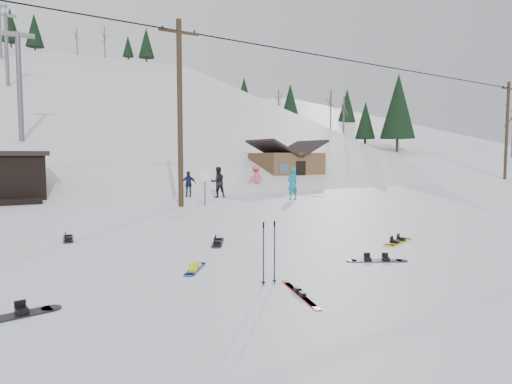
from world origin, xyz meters
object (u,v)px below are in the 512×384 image
utility_pole (180,111)px  cabin (286,168)px  hero_skis (300,293)px  hero_snowboard (195,268)px

utility_pole → cabin: size_ratio=1.67×
utility_pole → hero_skis: utility_pole is taller
cabin → hero_snowboard: cabin is taller
hero_snowboard → utility_pole: bearing=17.4°
utility_pole → cabin: utility_pole is taller
utility_pole → hero_snowboard: 13.43m
utility_pole → cabin: bearing=37.6°
hero_skis → utility_pole: bearing=92.7°
hero_skis → hero_snowboard: bearing=124.7°
utility_pole → hero_snowboard: size_ratio=8.36×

